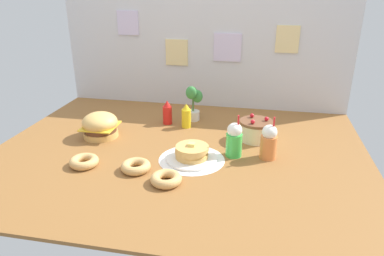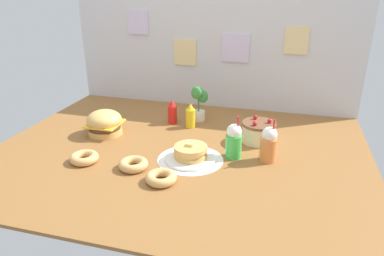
{
  "view_description": "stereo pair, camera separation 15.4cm",
  "coord_description": "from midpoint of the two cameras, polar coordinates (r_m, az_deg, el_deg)",
  "views": [
    {
      "loc": [
        0.49,
        -2.03,
        1.02
      ],
      "look_at": [
        0.09,
        0.0,
        0.17
      ],
      "focal_mm": 33.36,
      "sensor_mm": 36.0,
      "label": 1
    },
    {
      "loc": [
        0.64,
        -1.99,
        1.02
      ],
      "look_at": [
        0.09,
        0.0,
        0.17
      ],
      "focal_mm": 33.36,
      "sensor_mm": 36.0,
      "label": 2
    }
  ],
  "objects": [
    {
      "name": "cream_soda_cup",
      "position": [
        2.22,
        8.66,
        -2.14
      ],
      "size": [
        0.1,
        0.1,
        0.28
      ],
      "color": "green",
      "rests_on": "ground_plane"
    },
    {
      "name": "burger",
      "position": [
        2.6,
        -12.18,
        0.79
      ],
      "size": [
        0.25,
        0.25,
        0.18
      ],
      "color": "#DBA859",
      "rests_on": "ground_plane"
    },
    {
      "name": "potted_plant",
      "position": [
        2.78,
        2.69,
        4.2
      ],
      "size": [
        0.13,
        0.12,
        0.28
      ],
      "color": "white",
      "rests_on": "ground_plane"
    },
    {
      "name": "ground_plane",
      "position": [
        2.33,
        -0.18,
        -3.83
      ],
      "size": [
        2.41,
        1.9,
        0.02
      ],
      "primitive_type": "cube",
      "color": "brown"
    },
    {
      "name": "donut_vanilla",
      "position": [
        1.97,
        -2.71,
        -7.96
      ],
      "size": [
        0.17,
        0.17,
        0.05
      ],
      "color": "tan",
      "rests_on": "ground_plane"
    },
    {
      "name": "donut_pink_glaze",
      "position": [
        2.25,
        -14.98,
        -4.62
      ],
      "size": [
        0.17,
        0.17,
        0.05
      ],
      "color": "tan",
      "rests_on": "ground_plane"
    },
    {
      "name": "mustard_bottle",
      "position": [
        2.66,
        1.42,
        1.87
      ],
      "size": [
        0.07,
        0.07,
        0.19
      ],
      "color": "yellow",
      "rests_on": "ground_plane"
    },
    {
      "name": "donut_chocolate",
      "position": [
        2.12,
        -7.29,
        -5.78
      ],
      "size": [
        0.17,
        0.17,
        0.05
      ],
      "color": "tan",
      "rests_on": "ground_plane"
    },
    {
      "name": "pancake_stack",
      "position": [
        2.19,
        1.74,
        -4.13
      ],
      "size": [
        0.32,
        0.32,
        0.11
      ],
      "color": "white",
      "rests_on": "doily_mat"
    },
    {
      "name": "back_wall",
      "position": [
        3.06,
        4.7,
        11.85
      ],
      "size": [
        2.41,
        0.04,
        0.92
      ],
      "color": "silver",
      "rests_on": "ground_plane"
    },
    {
      "name": "orange_float_cup",
      "position": [
        2.22,
        14.11,
        -2.59
      ],
      "size": [
        0.1,
        0.1,
        0.28
      ],
      "color": "orange",
      "rests_on": "ground_plane"
    },
    {
      "name": "ketchup_bottle",
      "position": [
        2.74,
        -1.56,
        2.48
      ],
      "size": [
        0.07,
        0.07,
        0.19
      ],
      "color": "red",
      "rests_on": "ground_plane"
    },
    {
      "name": "doily_mat",
      "position": [
        2.21,
        1.74,
        -5.08
      ],
      "size": [
        0.41,
        0.41,
        0.0
      ],
      "primitive_type": "cylinder",
      "color": "white",
      "rests_on": "ground_plane"
    },
    {
      "name": "layer_cake",
      "position": [
        2.48,
        12.36,
        -0.63
      ],
      "size": [
        0.23,
        0.23,
        0.17
      ],
      "color": "beige",
      "rests_on": "ground_plane"
    }
  ]
}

